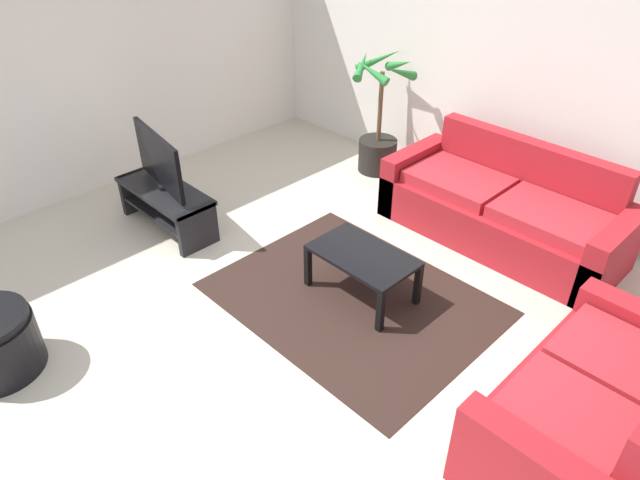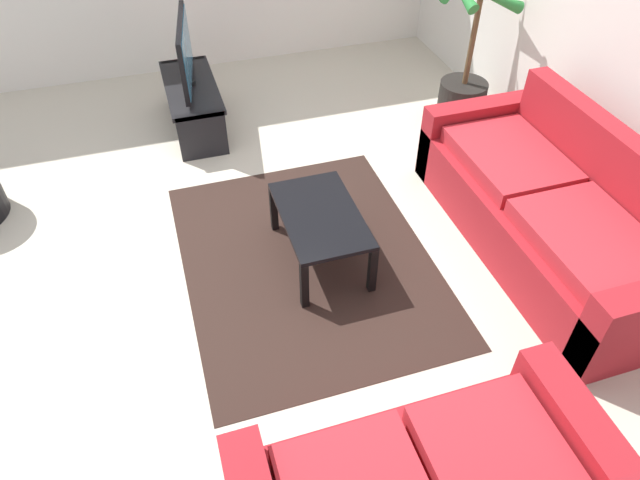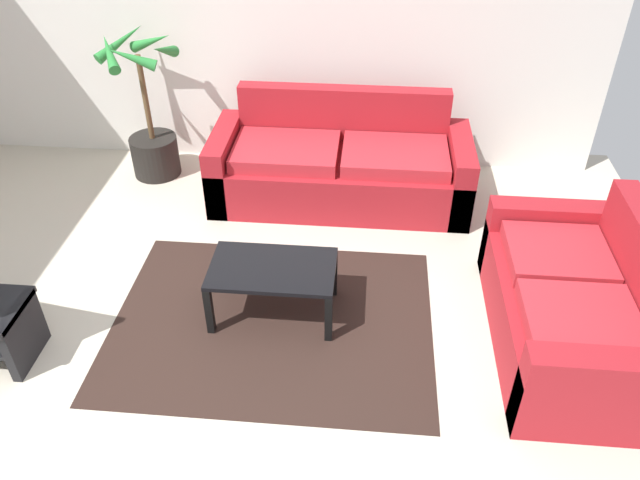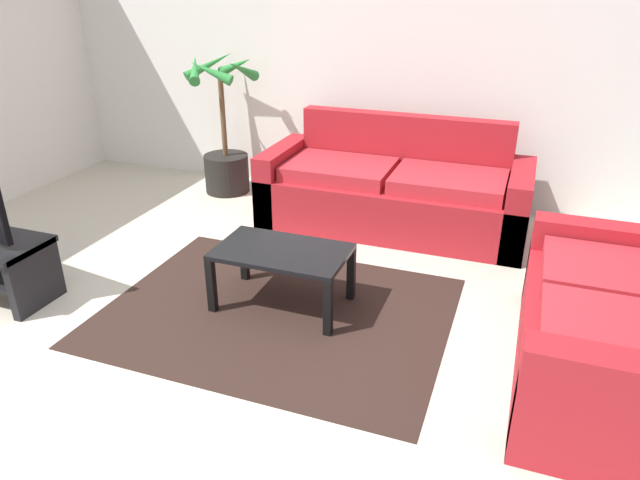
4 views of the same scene
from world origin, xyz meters
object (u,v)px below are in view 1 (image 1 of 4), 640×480
couch_main (503,211)px  coffee_table (363,260)px  potted_palm (378,134)px  tv (159,160)px  tv_stand (166,202)px  couch_loveseat (596,413)px

couch_main → coffee_table: size_ratio=2.62×
coffee_table → potted_palm: size_ratio=0.63×
tv → coffee_table: size_ratio=1.11×
tv → coffee_table: bearing=15.8°
tv_stand → tv: bearing=81.2°
tv_stand → couch_main: bearing=41.9°
tv_stand → tv: size_ratio=1.17×
couch_main → coffee_table: bearing=-102.9°
couch_loveseat → tv: (-4.00, -0.46, 0.43)m
coffee_table → couch_main: bearing=77.1°
tv_stand → coffee_table: 2.11m
couch_loveseat → tv_stand: 4.03m
tv → coffee_table: (2.03, 0.57, -0.38)m
couch_loveseat → tv: size_ratio=1.74×
couch_loveseat → tv_stand: couch_loveseat is taller
tv → couch_main: bearing=41.9°
coffee_table → couch_loveseat: bearing=-3.3°
couch_main → tv_stand: (-2.39, -2.14, -0.02)m
potted_palm → couch_main: bearing=-8.6°
potted_palm → couch_loveseat: bearing=-29.9°
couch_loveseat → couch_main: bearing=133.9°
couch_loveseat → coffee_table: bearing=176.7°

